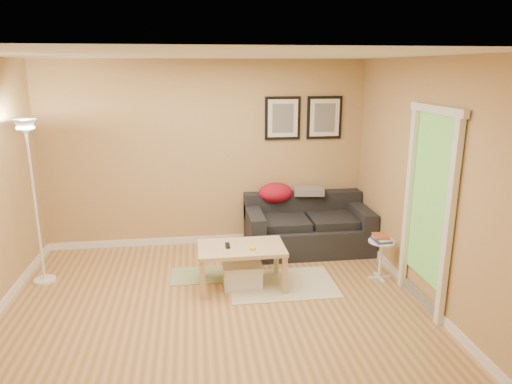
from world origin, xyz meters
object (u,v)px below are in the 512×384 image
floor_lamp (36,208)px  book_stack (381,238)px  sofa (308,224)px  side_table (380,260)px  storage_bin (242,275)px  coffee_table (242,266)px

floor_lamp → book_stack: bearing=-6.6°
sofa → book_stack: bearing=-58.0°
side_table → book_stack: (-0.01, 0.00, 0.28)m
storage_bin → floor_lamp: 2.51m
storage_bin → side_table: bearing=-0.6°
coffee_table → side_table: size_ratio=2.05×
coffee_table → storage_bin: size_ratio=2.16×
storage_bin → book_stack: bearing=-0.6°
side_table → sofa: bearing=122.3°
storage_bin → sofa: bearing=44.4°
coffee_table → book_stack: 1.70m
side_table → coffee_table: bearing=179.3°
sofa → side_table: size_ratio=3.51×
sofa → coffee_table: size_ratio=1.71×
coffee_table → storage_bin: bearing=-15.1°
side_table → floor_lamp: 4.10m
coffee_table → side_table: coffee_table is taller
book_stack → side_table: bearing=-21.8°
floor_lamp → side_table: bearing=-6.6°
side_table → book_stack: 0.28m
coffee_table → book_stack: book_stack is taller
floor_lamp → storage_bin: bearing=-10.8°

